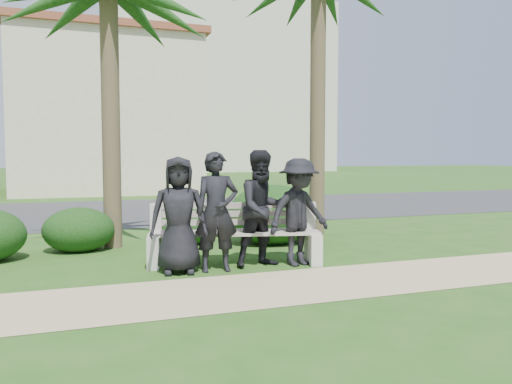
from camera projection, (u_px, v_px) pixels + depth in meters
ground at (235, 259)px, 7.91m from camera, size 160.00×160.00×0.00m
footpath at (278, 287)px, 6.22m from camera, size 30.00×1.60×0.01m
asphalt_street at (159, 210)px, 15.44m from camera, size 160.00×8.00×0.01m
stucco_bldg_right at (107, 116)px, 24.26m from camera, size 8.40×8.40×7.30m
hotel_tower at (213, 65)px, 63.38m from camera, size 26.00×18.00×37.30m
park_bench at (234, 238)px, 7.54m from camera, size 2.70×1.18×0.90m
man_a at (179, 215)px, 6.94m from camera, size 0.87×0.64×1.63m
man_b at (217, 212)px, 7.06m from camera, size 0.65×0.46×1.70m
man_c at (263, 208)px, 7.38m from camera, size 0.92×0.76×1.73m
man_d at (299, 212)px, 7.45m from camera, size 1.15×0.82×1.61m
hedge_b at (79, 229)px, 8.61m from camera, size 1.20×0.99×0.78m
hedge_c at (186, 225)px, 9.31m from camera, size 1.13×0.93×0.73m
hedge_d at (273, 213)px, 9.43m from camera, size 1.76×1.45×1.15m
hedge_e at (277, 223)px, 9.89m from camera, size 0.99×0.82×0.65m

